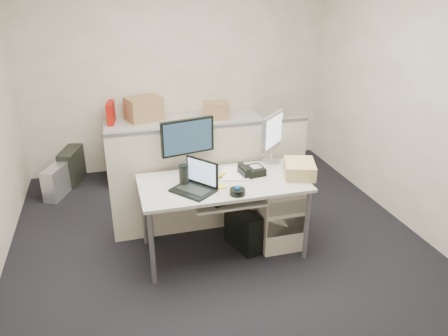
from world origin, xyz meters
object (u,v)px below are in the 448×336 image
object	(u,v)px
monitor_main	(188,145)
laptop	(193,178)
desk_phone	(252,171)
desk	(223,188)

from	to	relation	value
monitor_main	laptop	distance (m)	0.47
laptop	desk_phone	xyz separation A→B (m)	(0.60, 0.21, -0.09)
monitor_main	desk_phone	world-z (taller)	monitor_main
desk	laptop	xyz separation A→B (m)	(-0.30, -0.13, 0.19)
monitor_main	desk_phone	bearing A→B (deg)	-35.52
desk_phone	monitor_main	bearing A→B (deg)	149.76
monitor_main	laptop	bearing A→B (deg)	-108.36
monitor_main	laptop	world-z (taller)	monitor_main
laptop	monitor_main	bearing A→B (deg)	134.96
laptop	desk_phone	world-z (taller)	laptop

